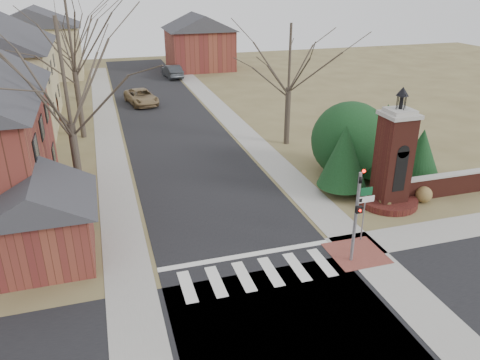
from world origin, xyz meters
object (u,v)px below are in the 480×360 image
object	(u,v)px
distant_car	(172,71)
sign_post	(365,203)
pickup_truck	(141,97)
brick_gate_monument	(392,167)
traffic_signal_pole	(357,208)

from	to	relation	value
distant_car	sign_post	bearing A→B (deg)	87.32
pickup_truck	distant_car	size ratio (longest dim) A/B	1.09
distant_car	brick_gate_monument	bearing A→B (deg)	92.67
sign_post	distant_car	xyz separation A→B (m)	(-2.19, 40.81, -1.17)
brick_gate_monument	traffic_signal_pole	bearing A→B (deg)	-136.76
brick_gate_monument	distant_car	size ratio (longest dim) A/B	1.37
brick_gate_monument	pickup_truck	distance (m)	28.01
brick_gate_monument	pickup_truck	world-z (taller)	brick_gate_monument
brick_gate_monument	pickup_truck	xyz separation A→B (m)	(-10.60, 25.89, -1.45)
brick_gate_monument	distant_car	bearing A→B (deg)	98.43
traffic_signal_pole	pickup_truck	world-z (taller)	traffic_signal_pole
pickup_truck	brick_gate_monument	bearing A→B (deg)	-77.63
brick_gate_monument	pickup_truck	bearing A→B (deg)	112.27
brick_gate_monument	distant_car	distance (m)	38.24
traffic_signal_pole	brick_gate_monument	distance (m)	6.47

